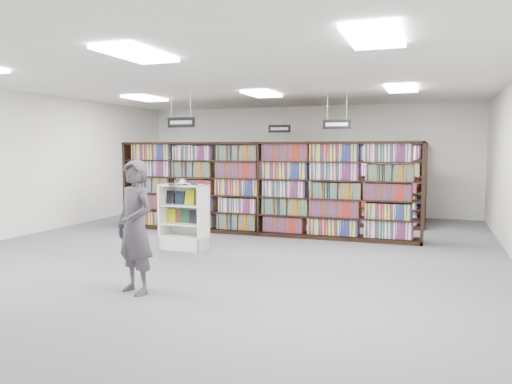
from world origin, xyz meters
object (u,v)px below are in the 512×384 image
(open_book, at_px, (183,183))
(shopper, at_px, (135,227))
(endcap_display, at_px, (185,226))
(bookshelf_row_near, at_px, (262,188))

(open_book, bearing_deg, shopper, -98.93)
(endcap_display, xyz_separation_m, open_book, (0.01, -0.08, 0.85))
(bookshelf_row_near, height_order, open_book, bookshelf_row_near)
(endcap_display, bearing_deg, bookshelf_row_near, 69.99)
(bookshelf_row_near, distance_m, open_book, 2.36)
(open_book, bearing_deg, endcap_display, 72.37)
(endcap_display, relative_size, shopper, 0.70)
(bookshelf_row_near, relative_size, open_book, 11.04)
(open_book, distance_m, shopper, 2.92)
(bookshelf_row_near, relative_size, shopper, 3.89)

